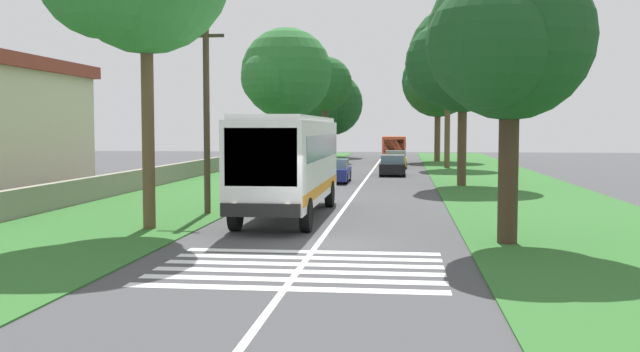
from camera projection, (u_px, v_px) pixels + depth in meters
ground at (317, 245)px, 20.65m from camera, size 160.00×160.00×0.00m
grass_verge_left at (190, 194)px, 36.46m from camera, size 120.00×8.00×0.04m
grass_verge_right at (526, 197)px, 34.58m from camera, size 120.00×8.00×0.04m
centre_line at (354, 196)px, 35.52m from camera, size 110.00×0.16×0.01m
coach_bus at (290, 159)px, 27.06m from camera, size 11.16×2.62×3.73m
zebra_crossing at (300, 268)px, 17.24m from camera, size 4.95×6.80×0.01m
trailing_car_0 at (335, 171)px, 44.28m from camera, size 4.30×1.78×1.43m
trailing_car_1 at (393, 166)px, 50.81m from camera, size 4.30×1.78×1.43m
trailing_car_2 at (396, 160)px, 60.51m from camera, size 4.30×1.78×1.43m
trailing_minibus_0 at (394, 147)px, 67.80m from camera, size 6.00×2.14×2.53m
roadside_tree_left_0 at (285, 76)px, 50.95m from camera, size 7.72×6.33×10.24m
roadside_tree_left_1 at (329, 105)px, 82.18m from camera, size 8.86×7.31×9.60m
roadside_tree_left_3 at (323, 86)px, 70.80m from camera, size 6.56×5.43×10.22m
roadside_tree_right_0 at (459, 61)px, 41.01m from camera, size 7.89×6.34×10.33m
roadside_tree_right_1 at (436, 83)px, 71.30m from camera, size 8.37×7.03×11.35m
roadside_tree_right_2 at (505, 43)px, 20.37m from camera, size 5.83×4.72×8.14m
roadside_tree_right_3 at (446, 66)px, 59.44m from camera, size 6.92×5.91×11.45m
utility_pole at (207, 114)px, 27.71m from camera, size 0.24×1.40×7.35m
roadside_wall at (158, 176)px, 41.76m from camera, size 70.00×0.40×1.06m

